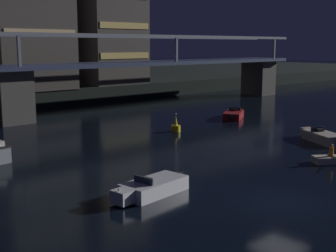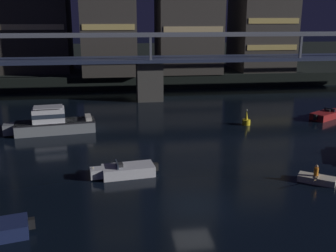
{
  "view_description": "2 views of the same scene",
  "coord_description": "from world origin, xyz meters",
  "px_view_note": "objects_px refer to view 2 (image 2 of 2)",
  "views": [
    {
      "loc": [
        -19.81,
        -13.32,
        8.15
      ],
      "look_at": [
        2.15,
        11.25,
        2.35
      ],
      "focal_mm": 49.46,
      "sensor_mm": 36.0,
      "label": 1
    },
    {
      "loc": [
        -4.61,
        -22.84,
        11.82
      ],
      "look_at": [
        0.28,
        14.94,
        1.16
      ],
      "focal_mm": 42.42,
      "sensor_mm": 36.0,
      "label": 2
    }
  ],
  "objects_px": {
    "dinghy_with_paddler": "(317,179)",
    "cabin_cruiser_near_left": "(52,123)",
    "speedboat_near_right": "(326,115)",
    "tower_east_low": "(262,7)",
    "channel_buoy": "(246,121)",
    "speedboat_far_left": "(125,171)",
    "river_bridge": "(149,68)"
  },
  "relations": [
    {
      "from": "dinghy_with_paddler",
      "to": "cabin_cruiser_near_left",
      "type": "bearing_deg",
      "value": 143.35
    },
    {
      "from": "speedboat_near_right",
      "to": "tower_east_low",
      "type": "bearing_deg",
      "value": 86.43
    },
    {
      "from": "channel_buoy",
      "to": "dinghy_with_paddler",
      "type": "relative_size",
      "value": 0.64
    },
    {
      "from": "tower_east_low",
      "to": "speedboat_far_left",
      "type": "relative_size",
      "value": 4.28
    },
    {
      "from": "speedboat_near_right",
      "to": "dinghy_with_paddler",
      "type": "relative_size",
      "value": 1.75
    },
    {
      "from": "river_bridge",
      "to": "dinghy_with_paddler",
      "type": "distance_m",
      "value": 33.13
    },
    {
      "from": "speedboat_far_left",
      "to": "speedboat_near_right",
      "type": "bearing_deg",
      "value": 31.08
    },
    {
      "from": "tower_east_low",
      "to": "channel_buoy",
      "type": "xyz_separation_m",
      "value": [
        -12.13,
        -30.0,
        -12.77
      ]
    },
    {
      "from": "river_bridge",
      "to": "dinghy_with_paddler",
      "type": "xyz_separation_m",
      "value": [
        9.65,
        -31.41,
        -4.21
      ]
    },
    {
      "from": "cabin_cruiser_near_left",
      "to": "tower_east_low",
      "type": "bearing_deg",
      "value": 42.42
    },
    {
      "from": "cabin_cruiser_near_left",
      "to": "channel_buoy",
      "type": "relative_size",
      "value": 5.3
    },
    {
      "from": "cabin_cruiser_near_left",
      "to": "dinghy_with_paddler",
      "type": "relative_size",
      "value": 3.38
    },
    {
      "from": "channel_buoy",
      "to": "dinghy_with_paddler",
      "type": "xyz_separation_m",
      "value": [
        0.11,
        -16.0,
        -0.2
      ]
    },
    {
      "from": "channel_buoy",
      "to": "dinghy_with_paddler",
      "type": "height_order",
      "value": "channel_buoy"
    },
    {
      "from": "tower_east_low",
      "to": "dinghy_with_paddler",
      "type": "height_order",
      "value": "tower_east_low"
    },
    {
      "from": "river_bridge",
      "to": "channel_buoy",
      "type": "height_order",
      "value": "river_bridge"
    },
    {
      "from": "river_bridge",
      "to": "tower_east_low",
      "type": "bearing_deg",
      "value": 33.94
    },
    {
      "from": "speedboat_near_right",
      "to": "channel_buoy",
      "type": "xyz_separation_m",
      "value": [
        -10.35,
        -1.59,
        0.06
      ]
    },
    {
      "from": "river_bridge",
      "to": "cabin_cruiser_near_left",
      "type": "height_order",
      "value": "river_bridge"
    },
    {
      "from": "speedboat_near_right",
      "to": "speedboat_far_left",
      "type": "bearing_deg",
      "value": -148.92
    },
    {
      "from": "tower_east_low",
      "to": "speedboat_far_left",
      "type": "xyz_separation_m",
      "value": [
        -25.89,
        -42.94,
        -12.83
      ]
    },
    {
      "from": "river_bridge",
      "to": "dinghy_with_paddler",
      "type": "relative_size",
      "value": 32.88
    },
    {
      "from": "dinghy_with_paddler",
      "to": "speedboat_near_right",
      "type": "bearing_deg",
      "value": 59.78
    },
    {
      "from": "tower_east_low",
      "to": "speedboat_near_right",
      "type": "relative_size",
      "value": 4.64
    },
    {
      "from": "tower_east_low",
      "to": "dinghy_with_paddler",
      "type": "bearing_deg",
      "value": -104.64
    },
    {
      "from": "cabin_cruiser_near_left",
      "to": "dinghy_with_paddler",
      "type": "bearing_deg",
      "value": -36.65
    },
    {
      "from": "cabin_cruiser_near_left",
      "to": "speedboat_near_right",
      "type": "xyz_separation_m",
      "value": [
        31.37,
        1.88,
        -0.64
      ]
    },
    {
      "from": "speedboat_far_left",
      "to": "dinghy_with_paddler",
      "type": "height_order",
      "value": "dinghy_with_paddler"
    },
    {
      "from": "dinghy_with_paddler",
      "to": "speedboat_far_left",
      "type": "bearing_deg",
      "value": 167.57
    },
    {
      "from": "tower_east_low",
      "to": "speedboat_near_right",
      "type": "height_order",
      "value": "tower_east_low"
    },
    {
      "from": "river_bridge",
      "to": "speedboat_near_right",
      "type": "bearing_deg",
      "value": -34.77
    },
    {
      "from": "dinghy_with_paddler",
      "to": "river_bridge",
      "type": "bearing_deg",
      "value": 107.09
    }
  ]
}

